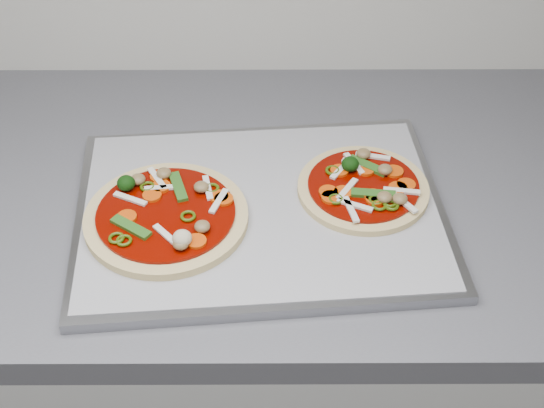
{
  "coord_description": "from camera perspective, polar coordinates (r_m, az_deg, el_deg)",
  "views": [
    {
      "loc": [
        -0.41,
        0.5,
        1.58
      ],
      "look_at": [
        -0.41,
        1.23,
        0.93
      ],
      "focal_mm": 50.0,
      "sensor_mm": 36.0,
      "label": 1
    }
  ],
  "objects": [
    {
      "name": "pizza_left",
      "position": [
        0.97,
        -7.96,
        -0.84
      ],
      "size": [
        0.26,
        0.26,
        0.04
      ],
      "rotation": [
        0.0,
        0.0,
        -0.29
      ],
      "color": "#E0C680",
      "rests_on": "parchment"
    },
    {
      "name": "pizza_right",
      "position": [
        1.02,
        6.95,
        1.3
      ],
      "size": [
        0.22,
        0.22,
        0.03
      ],
      "rotation": [
        0.0,
        0.0,
        -0.32
      ],
      "color": "#E0C680",
      "rests_on": "parchment"
    },
    {
      "name": "baking_tray",
      "position": [
        1.0,
        -0.88,
        -0.59
      ],
      "size": [
        0.51,
        0.4,
        0.02
      ],
      "primitive_type": "cube",
      "rotation": [
        0.0,
        0.0,
        0.09
      ],
      "color": "gray",
      "rests_on": "countertop"
    },
    {
      "name": "parchment",
      "position": [
        0.99,
        -0.89,
        -0.21
      ],
      "size": [
        0.48,
        0.37,
        0.0
      ],
      "primitive_type": "cube",
      "rotation": [
        0.0,
        0.0,
        0.08
      ],
      "color": "#A4A4AA",
      "rests_on": "baking_tray"
    },
    {
      "name": "base_cabinet",
      "position": [
        1.46,
        16.56,
        -12.77
      ],
      "size": [
        3.6,
        0.6,
        0.86
      ],
      "primitive_type": "cube",
      "color": "silver",
      "rests_on": "ground"
    }
  ]
}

